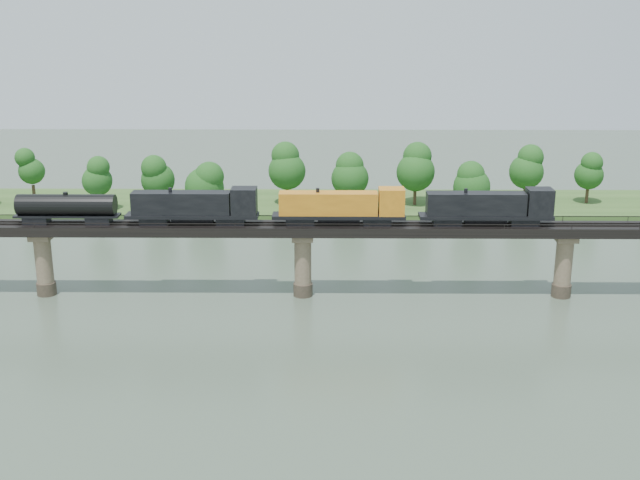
{
  "coord_description": "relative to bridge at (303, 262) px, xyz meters",
  "views": [
    {
      "loc": [
        3.88,
        -87.01,
        43.7
      ],
      "look_at": [
        2.64,
        30.0,
        9.0
      ],
      "focal_mm": 45.0,
      "sensor_mm": 36.0,
      "label": 1
    }
  ],
  "objects": [
    {
      "name": "ground",
      "position": [
        0.0,
        -30.0,
        -5.46
      ],
      "size": [
        400.0,
        400.0,
        0.0
      ],
      "primitive_type": "plane",
      "color": "#39493A",
      "rests_on": "ground"
    },
    {
      "name": "far_bank",
      "position": [
        0.0,
        55.0,
        -4.66
      ],
      "size": [
        300.0,
        24.0,
        1.6
      ],
      "primitive_type": "cube",
      "color": "#305120",
      "rests_on": "ground"
    },
    {
      "name": "bridge",
      "position": [
        0.0,
        0.0,
        0.0
      ],
      "size": [
        236.0,
        30.0,
        11.5
      ],
      "color": "#473A2D",
      "rests_on": "ground"
    },
    {
      "name": "bridge_superstructure",
      "position": [
        0.0,
        0.0,
        6.33
      ],
      "size": [
        220.0,
        4.9,
        0.75
      ],
      "color": "black",
      "rests_on": "bridge"
    },
    {
      "name": "far_treeline",
      "position": [
        -8.21,
        50.52,
        3.37
      ],
      "size": [
        289.06,
        17.54,
        13.6
      ],
      "color": "#382619",
      "rests_on": "far_bank"
    },
    {
      "name": "freight_train",
      "position": [
        -1.74,
        0.0,
        8.71
      ],
      "size": [
        81.24,
        3.17,
        5.59
      ],
      "color": "black",
      "rests_on": "bridge"
    }
  ]
}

